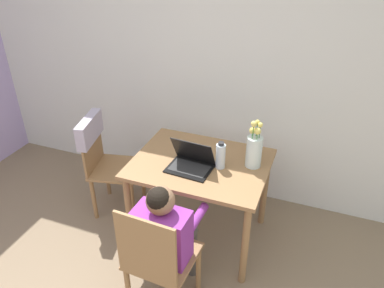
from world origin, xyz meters
The scene contains 8 objects.
wall_back centered at (0.00, 2.23, 1.25)m, with size 6.40×0.05×2.50m.
dining_table centered at (0.19, 1.51, 0.62)m, with size 0.98×0.76×0.71m.
chair_occupied centered at (0.18, 0.77, 0.45)m, with size 0.42×0.42×0.87m.
chair_spare centered at (-0.72, 1.56, 0.59)m, with size 0.51×0.48×0.88m.
person_seated centered at (0.18, 0.89, 0.59)m, with size 0.36×0.44×0.95m.
laptop centered at (0.15, 1.42, 0.76)m, with size 0.32×0.25×0.22m.
flower_vase centered at (0.55, 1.60, 0.85)m, with size 0.11×0.11×0.36m.
water_bottle centered at (0.34, 1.50, 0.81)m, with size 0.07×0.07×0.21m.
Camera 1 is at (0.94, -0.65, 2.22)m, focal length 35.00 mm.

